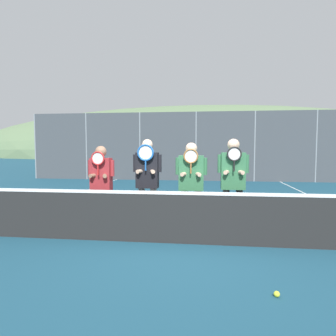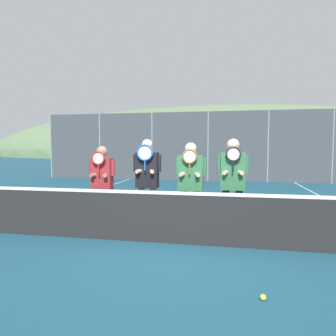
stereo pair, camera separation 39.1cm
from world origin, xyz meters
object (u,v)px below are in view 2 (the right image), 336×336
(player_center_right, at_px, (191,180))
(player_rightmost, at_px, (233,178))
(player_center_left, at_px, (147,177))
(car_far_left, at_px, (142,161))
(player_leftmost, at_px, (102,181))
(car_left_of_center, at_px, (227,160))
(tennis_ball_on_court, at_px, (263,297))
(car_center, at_px, (326,163))

(player_center_right, relative_size, player_rightmost, 0.96)
(player_center_left, relative_size, player_rightmost, 1.00)
(car_far_left, bearing_deg, player_leftmost, -78.08)
(car_left_of_center, height_order, tennis_ball_on_court, car_left_of_center)
(car_far_left, xyz_separation_m, car_left_of_center, (4.96, -0.11, 0.07))
(player_leftmost, bearing_deg, car_center, 56.00)
(car_left_of_center, xyz_separation_m, car_center, (5.07, -0.04, -0.08))
(player_center_left, bearing_deg, player_leftmost, -174.16)
(player_rightmost, height_order, car_center, player_rightmost)
(tennis_ball_on_court, bearing_deg, player_leftmost, 141.30)
(player_leftmost, height_order, player_rightmost, player_rightmost)
(player_leftmost, distance_m, tennis_ball_on_court, 3.81)
(player_center_left, relative_size, player_center_right, 1.04)
(player_center_left, distance_m, player_center_right, 0.87)
(car_center, distance_m, tennis_ball_on_court, 14.42)
(player_leftmost, bearing_deg, car_far_left, 101.92)
(car_far_left, bearing_deg, car_left_of_center, -1.31)
(player_rightmost, xyz_separation_m, car_left_of_center, (-0.04, 11.25, -0.15))
(player_leftmost, bearing_deg, player_center_right, 2.80)
(car_left_of_center, bearing_deg, player_center_left, -98.26)
(tennis_ball_on_court, bearing_deg, player_rightmost, 96.90)
(player_leftmost, xyz_separation_m, car_far_left, (-2.42, 11.45, -0.14))
(player_center_right, bearing_deg, car_center, 62.50)
(player_center_left, relative_size, tennis_ball_on_court, 27.16)
(player_leftmost, relative_size, player_center_left, 0.93)
(car_far_left, xyz_separation_m, car_center, (10.03, -0.15, -0.01))
(player_center_right, relative_size, car_far_left, 0.40)
(car_far_left, bearing_deg, player_center_right, -69.71)
(player_leftmost, height_order, player_center_right, player_center_right)
(player_leftmost, height_order, car_far_left, same)
(car_left_of_center, distance_m, tennis_ball_on_court, 13.67)
(player_rightmost, distance_m, car_left_of_center, 11.25)
(player_leftmost, xyz_separation_m, car_left_of_center, (2.55, 11.33, -0.07))
(car_far_left, bearing_deg, tennis_ball_on_court, -68.97)
(car_far_left, xyz_separation_m, tennis_ball_on_court, (5.29, -13.75, -0.85))
(player_center_left, xyz_separation_m, car_far_left, (-3.33, 11.35, -0.21))
(player_rightmost, distance_m, car_far_left, 12.41)
(player_center_right, height_order, car_left_of_center, car_left_of_center)
(car_left_of_center, bearing_deg, player_center_right, -93.88)
(player_center_right, distance_m, car_left_of_center, 11.27)
(player_center_left, height_order, car_center, player_center_left)
(player_center_left, distance_m, car_center, 13.05)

